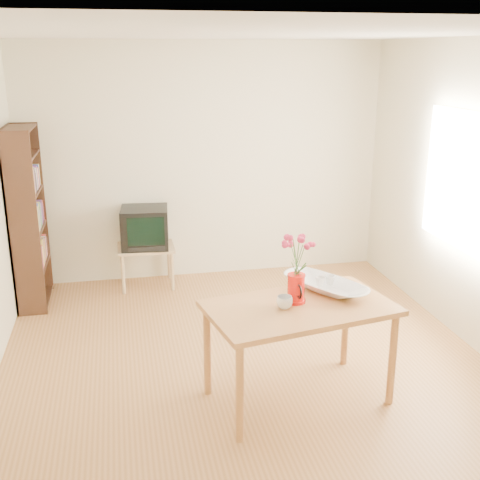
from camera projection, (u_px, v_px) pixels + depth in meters
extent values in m
plane|color=olive|center=(247.00, 367.00, 4.94)|extent=(4.50, 4.50, 0.00)
plane|color=white|center=(249.00, 33.00, 4.16)|extent=(4.50, 4.50, 0.00)
plane|color=beige|center=(205.00, 163.00, 6.65)|extent=(4.00, 0.00, 4.00)
plane|color=beige|center=(366.00, 353.00, 2.45)|extent=(4.00, 0.00, 4.00)
plane|color=white|center=(465.00, 182.00, 5.18)|extent=(0.00, 1.30, 1.30)
cube|color=#A46A38|center=(300.00, 308.00, 4.28)|extent=(1.43, 0.98, 0.04)
cylinder|color=#A46A38|center=(240.00, 394.00, 3.90)|extent=(0.06, 0.06, 0.71)
cylinder|color=#A46A38|center=(392.00, 359.00, 4.33)|extent=(0.06, 0.06, 0.71)
cylinder|color=#A46A38|center=(207.00, 351.00, 4.45)|extent=(0.06, 0.06, 0.71)
cylinder|color=#A46A38|center=(345.00, 324.00, 4.89)|extent=(0.06, 0.06, 0.71)
cube|color=tan|center=(146.00, 248.00, 6.51)|extent=(0.60, 0.45, 0.03)
cylinder|color=tan|center=(123.00, 275.00, 6.36)|extent=(0.04, 0.04, 0.43)
cylinder|color=tan|center=(172.00, 272.00, 6.46)|extent=(0.04, 0.04, 0.43)
cylinder|color=tan|center=(122.00, 263.00, 6.70)|extent=(0.04, 0.04, 0.43)
cylinder|color=tan|center=(169.00, 260.00, 6.80)|extent=(0.04, 0.04, 0.43)
cube|color=black|center=(23.00, 227.00, 5.63)|extent=(0.28, 0.02, 1.80)
cube|color=black|center=(32.00, 210.00, 6.27)|extent=(0.28, 0.03, 1.80)
cube|color=black|center=(14.00, 219.00, 5.92)|extent=(0.02, 0.70, 1.80)
cube|color=black|center=(37.00, 298.00, 6.21)|extent=(0.27, 0.65, 0.02)
cube|color=black|center=(33.00, 265.00, 6.10)|extent=(0.27, 0.65, 0.02)
cube|color=black|center=(29.00, 230.00, 5.99)|extent=(0.27, 0.65, 0.02)
cube|color=black|center=(25.00, 192.00, 5.87)|extent=(0.27, 0.65, 0.02)
cube|color=black|center=(21.00, 156.00, 5.76)|extent=(0.27, 0.65, 0.02)
cube|color=black|center=(18.00, 128.00, 5.69)|extent=(0.27, 0.65, 0.02)
cylinder|color=red|center=(296.00, 289.00, 4.30)|extent=(0.12, 0.12, 0.20)
cylinder|color=red|center=(296.00, 301.00, 4.32)|extent=(0.14, 0.14, 0.02)
cylinder|color=red|center=(296.00, 275.00, 4.27)|extent=(0.13, 0.13, 0.01)
cone|color=red|center=(299.00, 281.00, 4.22)|extent=(0.04, 0.07, 0.06)
torus|color=black|center=(293.00, 284.00, 4.37)|extent=(0.01, 0.10, 0.10)
imported|color=white|center=(285.00, 302.00, 4.21)|extent=(0.15, 0.15, 0.09)
imported|color=white|center=(326.00, 263.00, 4.48)|extent=(0.64, 0.64, 0.44)
imported|color=white|center=(321.00, 269.00, 4.49)|extent=(0.09, 0.09, 0.06)
imported|color=white|center=(331.00, 267.00, 4.52)|extent=(0.08, 0.08, 0.06)
cube|color=black|center=(145.00, 227.00, 6.44)|extent=(0.53, 0.49, 0.43)
cube|color=black|center=(144.00, 223.00, 6.51)|extent=(0.36, 0.28, 0.30)
cube|color=black|center=(146.00, 232.00, 6.22)|extent=(0.38, 0.05, 0.30)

